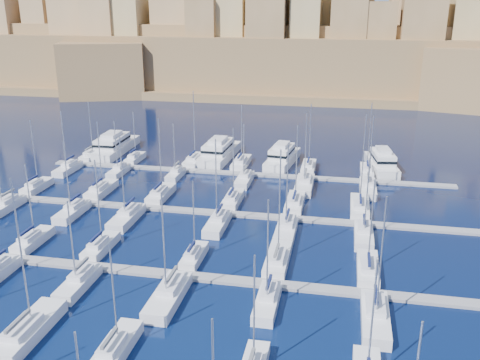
% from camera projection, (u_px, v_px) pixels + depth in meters
% --- Properties ---
extents(ground, '(600.00, 600.00, 0.00)m').
position_uv_depth(ground, '(203.00, 239.00, 80.95)').
color(ground, black).
rests_on(ground, ground).
extents(pontoon_mid_near, '(84.00, 2.00, 0.40)m').
position_uv_depth(pontoon_mid_near, '(180.00, 275.00, 69.73)').
color(pontoon_mid_near, slate).
rests_on(pontoon_mid_near, ground).
extents(pontoon_mid_far, '(84.00, 2.00, 0.40)m').
position_uv_depth(pontoon_mid_far, '(219.00, 213.00, 90.18)').
color(pontoon_mid_far, slate).
rests_on(pontoon_mid_far, ground).
extents(pontoon_far, '(84.00, 2.00, 0.40)m').
position_uv_depth(pontoon_far, '(243.00, 174.00, 110.64)').
color(pontoon_far, slate).
rests_on(pontoon_far, ground).
extents(sailboat_2, '(3.23, 10.77, 17.98)m').
position_uv_depth(sailboat_2, '(28.00, 330.00, 57.12)').
color(sailboat_2, silver).
rests_on(sailboat_2, ground).
extents(sailboat_3, '(2.60, 8.67, 12.41)m').
position_uv_depth(sailboat_3, '(116.00, 348.00, 54.24)').
color(sailboat_3, silver).
rests_on(sailboat_3, ground).
extents(sailboat_13, '(2.50, 8.32, 12.52)m').
position_uv_depth(sailboat_13, '(33.00, 240.00, 78.73)').
color(sailboat_13, silver).
rests_on(sailboat_13, ground).
extents(sailboat_14, '(2.51, 8.35, 13.84)m').
position_uv_depth(sailboat_14, '(101.00, 246.00, 76.75)').
color(sailboat_14, silver).
rests_on(sailboat_14, ground).
extents(sailboat_15, '(2.28, 7.59, 11.85)m').
position_uv_depth(sailboat_15, '(194.00, 256.00, 73.82)').
color(sailboat_15, silver).
rests_on(sailboat_15, ground).
extents(sailboat_16, '(2.96, 9.86, 16.44)m').
position_uv_depth(sailboat_16, '(278.00, 260.00, 72.71)').
color(sailboat_16, silver).
rests_on(sailboat_16, ground).
extents(sailboat_17, '(2.76, 9.21, 13.30)m').
position_uv_depth(sailboat_17, '(368.00, 269.00, 70.20)').
color(sailboat_17, silver).
rests_on(sailboat_17, ground).
extents(sailboat_20, '(2.57, 8.55, 12.14)m').
position_uv_depth(sailboat_20, '(79.00, 282.00, 66.90)').
color(sailboat_20, silver).
rests_on(sailboat_20, ground).
extents(sailboat_21, '(3.11, 10.37, 14.39)m').
position_uv_depth(sailboat_21, '(168.00, 296.00, 63.82)').
color(sailboat_21, silver).
rests_on(sailboat_21, ground).
extents(sailboat_22, '(2.51, 8.37, 14.04)m').
position_uv_depth(sailboat_22, '(267.00, 302.00, 62.55)').
color(sailboat_22, silver).
rests_on(sailboat_22, ground).
extents(sailboat_23, '(3.02, 10.08, 15.63)m').
position_uv_depth(sailboat_23, '(375.00, 317.00, 59.50)').
color(sailboat_23, silver).
rests_on(sailboat_23, ground).
extents(sailboat_24, '(2.48, 8.27, 13.76)m').
position_uv_depth(sailboat_24, '(37.00, 186.00, 101.49)').
color(sailboat_24, silver).
rests_on(sailboat_24, ground).
extents(sailboat_25, '(2.82, 9.40, 13.83)m').
position_uv_depth(sailboat_25, '(101.00, 190.00, 99.62)').
color(sailboat_25, silver).
rests_on(sailboat_25, ground).
extents(sailboat_26, '(2.84, 9.47, 14.97)m').
position_uv_depth(sailboat_26, '(161.00, 194.00, 97.49)').
color(sailboat_26, silver).
rests_on(sailboat_26, ground).
extents(sailboat_27, '(2.68, 8.94, 13.93)m').
position_uv_depth(sailboat_27, '(233.00, 200.00, 94.75)').
color(sailboat_27, silver).
rests_on(sailboat_27, ground).
extents(sailboat_28, '(2.92, 9.73, 14.77)m').
position_uv_depth(sailboat_28, '(295.00, 203.00, 93.07)').
color(sailboat_28, silver).
rests_on(sailboat_28, ground).
extents(sailboat_29, '(3.08, 10.28, 16.97)m').
position_uv_depth(sailboat_29, '(360.00, 207.00, 91.27)').
color(sailboat_29, silver).
rests_on(sailboat_29, ground).
extents(sailboat_30, '(2.78, 9.26, 13.87)m').
position_uv_depth(sailboat_30, '(5.00, 206.00, 91.63)').
color(sailboat_30, silver).
rests_on(sailboat_30, ground).
extents(sailboat_31, '(2.67, 8.89, 13.22)m').
position_uv_depth(sailboat_31, '(73.00, 211.00, 89.48)').
color(sailboat_31, silver).
rests_on(sailboat_31, ground).
extents(sailboat_32, '(3.00, 9.99, 14.86)m').
position_uv_depth(sailboat_32, '(127.00, 217.00, 87.14)').
color(sailboat_32, silver).
rests_on(sailboat_32, ground).
extents(sailboat_33, '(2.78, 9.25, 14.96)m').
position_uv_depth(sailboat_33, '(218.00, 223.00, 84.67)').
color(sailboat_33, silver).
rests_on(sailboat_33, ground).
extents(sailboat_34, '(2.95, 9.84, 14.67)m').
position_uv_depth(sailboat_34, '(286.00, 229.00, 82.37)').
color(sailboat_34, silver).
rests_on(sailboat_34, ground).
extents(sailboat_35, '(2.76, 9.20, 13.33)m').
position_uv_depth(sailboat_35, '(364.00, 235.00, 80.51)').
color(sailboat_35, silver).
rests_on(sailboat_35, ground).
extents(sailboat_36, '(2.49, 8.30, 13.21)m').
position_uv_depth(sailboat_36, '(92.00, 155.00, 121.86)').
color(sailboat_36, silver).
rests_on(sailboat_36, ground).
extents(sailboat_37, '(2.31, 7.71, 11.43)m').
position_uv_depth(sailboat_37, '(135.00, 158.00, 119.64)').
color(sailboat_37, silver).
rests_on(sailboat_37, ground).
extents(sailboat_38, '(2.90, 9.66, 16.25)m').
position_uv_depth(sailboat_38, '(194.00, 160.00, 118.02)').
color(sailboat_38, silver).
rests_on(sailboat_38, ground).
extents(sailboat_39, '(2.96, 9.86, 13.64)m').
position_uv_depth(sailboat_39, '(241.00, 163.00, 116.16)').
color(sailboat_39, silver).
rests_on(sailboat_39, ground).
extents(sailboat_40, '(2.73, 9.10, 14.47)m').
position_uv_depth(sailboat_40, '(308.00, 167.00, 113.10)').
color(sailboat_40, silver).
rests_on(sailboat_40, ground).
extents(sailboat_41, '(2.62, 8.74, 15.16)m').
position_uv_depth(sailboat_41, '(367.00, 171.00, 110.70)').
color(sailboat_41, silver).
rests_on(sailboat_41, ground).
extents(sailboat_42, '(2.62, 8.73, 13.35)m').
position_uv_depth(sailboat_42, '(68.00, 168.00, 112.35)').
color(sailboat_42, silver).
rests_on(sailboat_42, ground).
extents(sailboat_43, '(2.34, 7.79, 11.63)m').
position_uv_depth(sailboat_43, '(119.00, 171.00, 110.72)').
color(sailboat_43, silver).
rests_on(sailboat_43, ground).
extents(sailboat_44, '(2.22, 7.42, 11.61)m').
position_uv_depth(sailboat_44, '(176.00, 174.00, 108.62)').
color(sailboat_44, silver).
rests_on(sailboat_44, ground).
extents(sailboat_45, '(2.65, 8.84, 12.36)m').
position_uv_depth(sailboat_45, '(244.00, 180.00, 105.31)').
color(sailboat_45, silver).
rests_on(sailboat_45, ground).
extents(sailboat_46, '(3.19, 10.64, 15.12)m').
position_uv_depth(sailboat_46, '(304.00, 185.00, 102.27)').
color(sailboat_46, silver).
rests_on(sailboat_46, ground).
extents(sailboat_47, '(3.00, 9.99, 15.04)m').
position_uv_depth(sailboat_47, '(368.00, 188.00, 100.37)').
color(sailboat_47, silver).
rests_on(sailboat_47, ground).
extents(motor_yacht_a, '(6.29, 19.45, 5.25)m').
position_uv_depth(motor_yacht_a, '(113.00, 145.00, 126.35)').
color(motor_yacht_a, silver).
rests_on(motor_yacht_a, ground).
extents(motor_yacht_b, '(6.45, 19.00, 5.25)m').
position_uv_depth(motor_yacht_b, '(219.00, 151.00, 121.35)').
color(motor_yacht_b, silver).
rests_on(motor_yacht_b, ground).
extents(motor_yacht_c, '(6.62, 16.19, 5.25)m').
position_uv_depth(motor_yacht_c, '(282.00, 157.00, 117.29)').
color(motor_yacht_c, silver).
rests_on(motor_yacht_c, ground).
extents(motor_yacht_d, '(6.92, 15.98, 5.25)m').
position_uv_depth(motor_yacht_d, '(382.00, 162.00, 113.23)').
color(motor_yacht_d, silver).
rests_on(motor_yacht_d, ground).
extents(fortified_city, '(460.00, 108.95, 59.52)m').
position_uv_depth(fortified_city, '(299.00, 50.00, 220.63)').
color(fortified_city, brown).
rests_on(fortified_city, ground).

